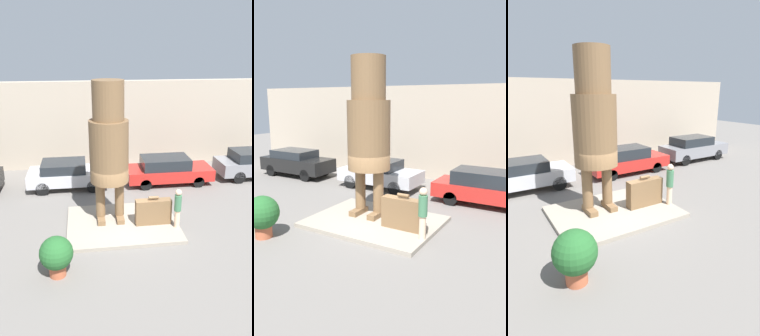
{
  "view_description": "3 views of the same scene",
  "coord_description": "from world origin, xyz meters",
  "views": [
    {
      "loc": [
        -1.52,
        -12.17,
        7.15
      ],
      "look_at": [
        0.19,
        0.24,
        2.52
      ],
      "focal_mm": 35.0,
      "sensor_mm": 36.0,
      "label": 1
    },
    {
      "loc": [
        5.99,
        -9.75,
        4.5
      ],
      "look_at": [
        0.3,
        -0.13,
        2.16
      ],
      "focal_mm": 35.0,
      "sensor_mm": 36.0,
      "label": 2
    },
    {
      "loc": [
        -4.18,
        -8.33,
        4.59
      ],
      "look_at": [
        0.79,
        -0.2,
        1.77
      ],
      "focal_mm": 28.0,
      "sensor_mm": 36.0,
      "label": 3
    }
  ],
  "objects": [
    {
      "name": "ground_plane",
      "position": [
        0.0,
        0.0,
        0.0
      ],
      "size": [
        60.0,
        60.0,
        0.0
      ],
      "primitive_type": "plane",
      "color": "slate"
    },
    {
      "name": "pedestal",
      "position": [
        0.0,
        0.0,
        0.07
      ],
      "size": [
        4.65,
        3.54,
        0.15
      ],
      "color": "gray",
      "rests_on": "ground_plane"
    },
    {
      "name": "building_backdrop",
      "position": [
        0.0,
        7.82,
        2.64
      ],
      "size": [
        28.0,
        0.6,
        5.29
      ],
      "color": "tan",
      "rests_on": "ground_plane"
    },
    {
      "name": "statue_figure",
      "position": [
        -0.48,
        0.39,
        3.58
      ],
      "size": [
        1.59,
        1.59,
        5.87
      ],
      "color": "brown",
      "rests_on": "pedestal"
    },
    {
      "name": "giant_suitcase",
      "position": [
        1.27,
        -0.23,
        0.69
      ],
      "size": [
        1.5,
        0.4,
        1.25
      ],
      "color": "brown",
      "rests_on": "pedestal"
    },
    {
      "name": "tourist",
      "position": [
        2.18,
        -0.67,
        1.07
      ],
      "size": [
        0.29,
        0.29,
        1.69
      ],
      "color": "beige",
      "rests_on": "pedestal"
    },
    {
      "name": "parked_car_black",
      "position": [
        -8.09,
        4.28,
        0.84
      ],
      "size": [
        4.39,
        1.85,
        1.56
      ],
      "color": "black",
      "rests_on": "ground_plane"
    },
    {
      "name": "parked_car_silver",
      "position": [
        -2.42,
        4.43,
        0.8
      ],
      "size": [
        4.18,
        1.89,
        1.47
      ],
      "color": "#B7B7BC",
      "rests_on": "ground_plane"
    },
    {
      "name": "parked_car_red",
      "position": [
        3.08,
        4.31,
        0.79
      ],
      "size": [
        4.69,
        1.8,
        1.52
      ],
      "color": "#B2231E",
      "rests_on": "ground_plane"
    },
    {
      "name": "planter_pot",
      "position": [
        -2.54,
        -2.93,
        0.81
      ],
      "size": [
        1.11,
        1.11,
        1.42
      ],
      "color": "#AD5638",
      "rests_on": "ground_plane"
    }
  ]
}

